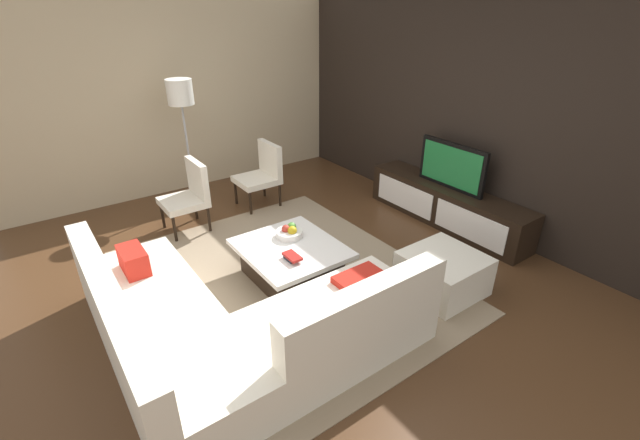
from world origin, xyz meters
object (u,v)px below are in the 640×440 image
(television, at_px, (452,166))
(media_console, at_px, (446,205))
(accent_chair_far, at_px, (262,171))
(book_stack, at_px, (292,257))
(ottoman, at_px, (443,273))
(fruit_bowl, at_px, (290,232))
(accent_chair_near, at_px, (190,192))
(sectional_couch, at_px, (229,325))
(coffee_table, at_px, (291,261))
(floor_lamp, at_px, (181,100))

(television, bearing_deg, media_console, -90.00)
(accent_chair_far, height_order, book_stack, accent_chair_far)
(ottoman, xyz_separation_m, fruit_bowl, (-1.24, -0.99, 0.23))
(media_console, distance_m, accent_chair_near, 3.24)
(media_console, height_order, accent_chair_far, accent_chair_far)
(sectional_couch, height_order, accent_chair_near, accent_chair_near)
(coffee_table, distance_m, floor_lamp, 2.74)
(television, bearing_deg, floor_lamp, -136.64)
(ottoman, bearing_deg, accent_chair_far, -171.91)
(accent_chair_near, xyz_separation_m, ottoman, (2.74, 1.50, -0.29))
(media_console, distance_m, fruit_bowl, 2.22)
(television, distance_m, sectional_couch, 3.35)
(sectional_couch, relative_size, ottoman, 3.41)
(book_stack, bearing_deg, floor_lamp, 179.42)
(television, distance_m, ottoman, 1.64)
(media_console, relative_size, ottoman, 3.26)
(coffee_table, relative_size, accent_chair_far, 1.20)
(accent_chair_near, relative_size, accent_chair_far, 1.00)
(television, relative_size, sectional_couch, 0.40)
(floor_lamp, relative_size, fruit_bowl, 6.12)
(accent_chair_near, distance_m, fruit_bowl, 1.59)
(fruit_bowl, xyz_separation_m, book_stack, (0.40, -0.23, -0.02))
(coffee_table, height_order, accent_chair_near, accent_chair_near)
(accent_chair_near, height_order, floor_lamp, floor_lamp)
(accent_chair_near, xyz_separation_m, floor_lamp, (-0.75, 0.31, 0.96))
(sectional_couch, height_order, floor_lamp, floor_lamp)
(television, height_order, accent_chair_far, television)
(television, height_order, accent_chair_near, television)
(television, bearing_deg, sectional_couch, -81.13)
(floor_lamp, height_order, book_stack, floor_lamp)
(media_console, height_order, coffee_table, media_console)
(sectional_couch, relative_size, accent_chair_far, 2.74)
(sectional_couch, bearing_deg, accent_chair_far, 145.49)
(fruit_bowl, distance_m, book_stack, 0.46)
(television, height_order, book_stack, television)
(accent_chair_near, xyz_separation_m, accent_chair_far, (-0.13, 1.09, -0.00))
(television, bearing_deg, accent_chair_far, -139.95)
(accent_chair_far, bearing_deg, coffee_table, -25.73)
(book_stack, bearing_deg, accent_chair_far, 158.20)
(floor_lamp, bearing_deg, accent_chair_near, -22.19)
(ottoman, distance_m, accent_chair_far, 2.91)
(accent_chair_near, distance_m, accent_chair_far, 1.10)
(ottoman, bearing_deg, accent_chair_near, -151.30)
(book_stack, bearing_deg, television, 92.90)
(ottoman, bearing_deg, book_stack, -124.40)
(television, distance_m, coffee_table, 2.37)
(fruit_bowl, xyz_separation_m, accent_chair_far, (-1.63, 0.59, 0.05))
(accent_chair_near, relative_size, book_stack, 4.21)
(accent_chair_far, relative_size, book_stack, 4.21)
(media_console, height_order, floor_lamp, floor_lamp)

